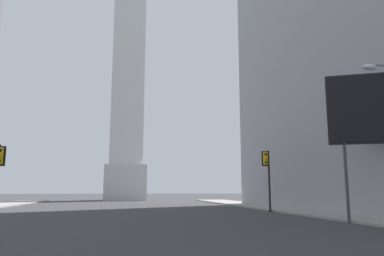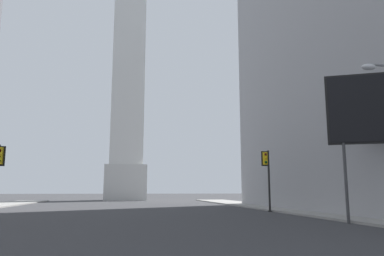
% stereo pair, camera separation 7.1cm
% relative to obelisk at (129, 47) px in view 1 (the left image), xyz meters
% --- Properties ---
extents(sidewalk_right, '(5.00, 84.47, 0.15)m').
position_rel_obelisk_xyz_m(sidewalk_right, '(15.14, -45.05, -29.30)').
color(sidewalk_right, gray).
rests_on(sidewalk_right, ground_plane).
extents(obelisk, '(7.44, 7.44, 61.77)m').
position_rel_obelisk_xyz_m(obelisk, '(0.00, 0.00, 0.00)').
color(obelisk, silver).
rests_on(obelisk, ground_plane).
extents(traffic_light_mid_right, '(0.77, 0.50, 5.32)m').
position_rel_obelisk_xyz_m(traffic_light_mid_right, '(12.23, -39.05, -25.86)').
color(traffic_light_mid_right, black).
rests_on(traffic_light_mid_right, ground_plane).
extents(billboard_sign, '(4.66, 2.29, 8.64)m').
position_rel_obelisk_xyz_m(billboard_sign, '(13.94, -51.43, -22.99)').
color(billboard_sign, '#3F3F42').
rests_on(billboard_sign, ground_plane).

